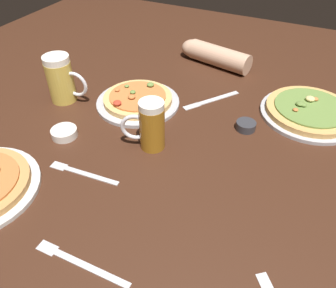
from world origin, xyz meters
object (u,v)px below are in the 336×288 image
object	(u,v)px
beer_mug_amber	(61,79)
fork_spare	(82,173)
ramekin_sauce	(246,126)
beer_mug_dark	(150,125)
ramekin_butter	(64,133)
pizza_plate_far	(310,111)
knife_right	(211,100)
diner_arm	(212,55)
pizza_plate_side	(138,100)
fork_left	(80,263)

from	to	relation	value
beer_mug_amber	fork_spare	bearing A→B (deg)	-44.76
beer_mug_amber	ramekin_sauce	size ratio (longest dim) A/B	2.64
beer_mug_dark	ramekin_butter	bearing A→B (deg)	-164.13
pizza_plate_far	beer_mug_amber	size ratio (longest dim) A/B	1.94
beer_mug_dark	ramekin_sauce	distance (m)	0.31
knife_right	diner_arm	distance (m)	0.29
beer_mug_dark	ramekin_sauce	world-z (taller)	beer_mug_dark
pizza_plate_side	fork_spare	xyz separation A→B (m)	(0.03, -0.36, -0.01)
pizza_plate_far	fork_left	size ratio (longest dim) A/B	1.39
beer_mug_amber	ramekin_sauce	world-z (taller)	beer_mug_amber
beer_mug_dark	fork_spare	bearing A→B (deg)	-121.65
diner_arm	fork_spare	bearing A→B (deg)	-96.71
pizza_plate_side	ramekin_butter	bearing A→B (deg)	-113.93
pizza_plate_far	diner_arm	distance (m)	0.47
beer_mug_dark	pizza_plate_far	bearing A→B (deg)	42.67
pizza_plate_side	fork_spare	distance (m)	0.37
fork_spare	diner_arm	size ratio (longest dim) A/B	0.67
beer_mug_dark	fork_spare	distance (m)	0.23
fork_spare	beer_mug_amber	bearing A→B (deg)	135.24
ramekin_sauce	fork_spare	size ratio (longest dim) A/B	0.30
beer_mug_dark	beer_mug_amber	distance (m)	0.40
pizza_plate_side	pizza_plate_far	bearing A→B (deg)	18.87
fork_left	beer_mug_dark	bearing A→B (deg)	96.43
beer_mug_amber	knife_right	xyz separation A→B (m)	(0.47, 0.22, -0.08)
pizza_plate_far	diner_arm	xyz separation A→B (m)	(-0.42, 0.22, 0.02)
knife_right	diner_arm	size ratio (longest dim) A/B	0.63
beer_mug_dark	ramekin_butter	size ratio (longest dim) A/B	1.94
pizza_plate_side	ramekin_butter	xyz separation A→B (m)	(-0.11, -0.25, -0.00)
ramekin_sauce	diner_arm	size ratio (longest dim) A/B	0.20
beer_mug_amber	fork_left	bearing A→B (deg)	-48.59
beer_mug_dark	fork_left	world-z (taller)	beer_mug_dark
ramekin_butter	knife_right	bearing A→B (deg)	48.96
pizza_plate_far	fork_spare	size ratio (longest dim) A/B	1.53
beer_mug_dark	beer_mug_amber	bearing A→B (deg)	166.56
diner_arm	pizza_plate_side	bearing A→B (deg)	-107.17
beer_mug_dark	knife_right	world-z (taller)	beer_mug_dark
fork_left	fork_spare	bearing A→B (deg)	125.83
fork_spare	knife_right	bearing A→B (deg)	69.18
ramekin_butter	diner_arm	distance (m)	0.70
ramekin_sauce	diner_arm	xyz separation A→B (m)	(-0.25, 0.38, 0.03)
pizza_plate_side	beer_mug_dark	xyz separation A→B (m)	(0.15, -0.18, 0.06)
ramekin_butter	pizza_plate_side	bearing A→B (deg)	66.07
beer_mug_amber	fork_left	distance (m)	0.67
beer_mug_dark	knife_right	xyz separation A→B (m)	(0.08, 0.31, -0.07)
knife_right	diner_arm	bearing A→B (deg)	109.75
pizza_plate_far	knife_right	xyz separation A→B (m)	(-0.32, -0.06, -0.01)
pizza_plate_far	ramekin_sauce	world-z (taller)	pizza_plate_far
pizza_plate_far	ramekin_sauce	bearing A→B (deg)	-135.70
pizza_plate_side	diner_arm	world-z (taller)	diner_arm
beer_mug_amber	ramekin_butter	distance (m)	0.22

